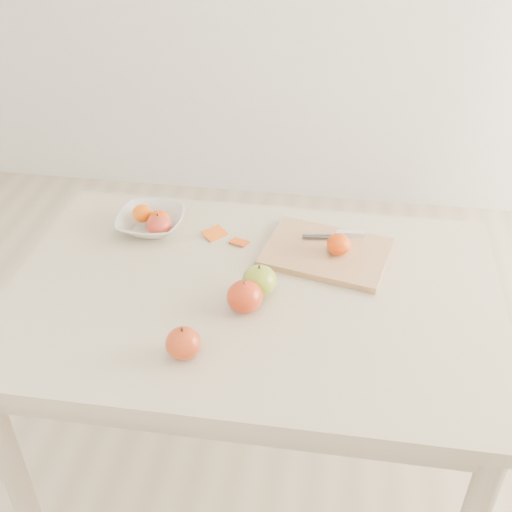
# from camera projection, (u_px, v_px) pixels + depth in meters

# --- Properties ---
(ground) EXTENTS (3.50, 3.50, 0.00)m
(ground) POSITION_uv_depth(u_px,v_px,m) (254.00, 478.00, 2.00)
(ground) COLOR #C6B293
(ground) RESTS_ON ground
(table) EXTENTS (1.20, 0.80, 0.75)m
(table) POSITION_uv_depth(u_px,v_px,m) (253.00, 322.00, 1.62)
(table) COLOR #C7B596
(table) RESTS_ON ground
(cutting_board) EXTENTS (0.35, 0.29, 0.02)m
(cutting_board) POSITION_uv_depth(u_px,v_px,m) (326.00, 253.00, 1.68)
(cutting_board) COLOR tan
(cutting_board) RESTS_ON table
(board_tangerine) EXTENTS (0.06, 0.06, 0.05)m
(board_tangerine) POSITION_uv_depth(u_px,v_px,m) (339.00, 244.00, 1.64)
(board_tangerine) COLOR #DE4407
(board_tangerine) RESTS_ON cutting_board
(fruit_bowl) EXTENTS (0.18, 0.18, 0.05)m
(fruit_bowl) POSITION_uv_depth(u_px,v_px,m) (151.00, 222.00, 1.77)
(fruit_bowl) COLOR silver
(fruit_bowl) RESTS_ON table
(bowl_tangerine_near) EXTENTS (0.06, 0.06, 0.05)m
(bowl_tangerine_near) POSITION_uv_depth(u_px,v_px,m) (142.00, 213.00, 1.77)
(bowl_tangerine_near) COLOR #E84A08
(bowl_tangerine_near) RESTS_ON fruit_bowl
(bowl_tangerine_far) EXTENTS (0.06, 0.06, 0.05)m
(bowl_tangerine_far) POSITION_uv_depth(u_px,v_px,m) (159.00, 219.00, 1.74)
(bowl_tangerine_far) COLOR #CA4F07
(bowl_tangerine_far) RESTS_ON fruit_bowl
(orange_peel_a) EXTENTS (0.07, 0.07, 0.01)m
(orange_peel_a) POSITION_uv_depth(u_px,v_px,m) (215.00, 235.00, 1.76)
(orange_peel_a) COLOR #DE580F
(orange_peel_a) RESTS_ON table
(orange_peel_b) EXTENTS (0.05, 0.05, 0.01)m
(orange_peel_b) POSITION_uv_depth(u_px,v_px,m) (239.00, 243.00, 1.72)
(orange_peel_b) COLOR #CC490E
(orange_peel_b) RESTS_ON table
(paring_knife) EXTENTS (0.17, 0.05, 0.01)m
(paring_knife) POSITION_uv_depth(u_px,v_px,m) (346.00, 234.00, 1.72)
(paring_knife) COLOR silver
(paring_knife) RESTS_ON cutting_board
(apple_green) EXTENTS (0.08, 0.08, 0.08)m
(apple_green) POSITION_uv_depth(u_px,v_px,m) (259.00, 281.00, 1.53)
(apple_green) COLOR #62911A
(apple_green) RESTS_ON table
(apple_red_a) EXTENTS (0.07, 0.07, 0.06)m
(apple_red_a) POSITION_uv_depth(u_px,v_px,m) (159.00, 226.00, 1.74)
(apple_red_a) COLOR maroon
(apple_red_a) RESTS_ON table
(apple_red_e) EXTENTS (0.08, 0.08, 0.08)m
(apple_red_e) POSITION_uv_depth(u_px,v_px,m) (245.00, 296.00, 1.49)
(apple_red_e) COLOR #920D03
(apple_red_e) RESTS_ON table
(apple_red_c) EXTENTS (0.08, 0.08, 0.07)m
(apple_red_c) POSITION_uv_depth(u_px,v_px,m) (183.00, 343.00, 1.36)
(apple_red_c) COLOR #9D150D
(apple_red_c) RESTS_ON table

